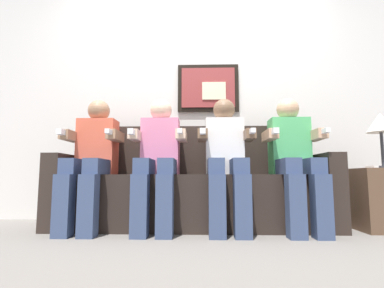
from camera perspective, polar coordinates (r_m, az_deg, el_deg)
The scene contains 10 objects.
ground_plane at distance 2.28m, azimuth -0.12°, elevation -17.32°, with size 6.20×6.20×0.00m, color #66605B.
back_wall_assembly at distance 3.13m, azimuth 0.41°, elevation 9.76°, with size 4.77×0.10×2.60m.
couch at distance 2.57m, azimuth 0.12°, elevation -9.07°, with size 2.37×0.58×0.90m.
person_leftmost at distance 2.57m, azimuth -18.92°, elevation -2.17°, with size 0.46×0.56×1.11m.
person_left_center at distance 2.43m, azimuth -6.56°, elevation -2.25°, with size 0.46×0.56×1.11m.
person_right_center at distance 2.41m, azimuth 6.61°, elevation -2.22°, with size 0.46×0.56×1.11m.
person_rightmost at distance 2.52m, azimuth 19.29°, elevation -2.08°, with size 0.46×0.56×1.11m.
side_table_right at distance 2.87m, azimuth 32.82°, elevation -9.03°, with size 0.40×0.40×0.50m.
table_lamp at distance 2.90m, azimuth 32.91°, elevation 3.10°, with size 0.22×0.22×0.46m.
spare_remote_on_table at distance 2.83m, azimuth 31.67°, elevation -3.87°, with size 0.04×0.13×0.02m, color white.
Camera 1 is at (0.07, -2.24, 0.43)m, focal length 27.32 mm.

